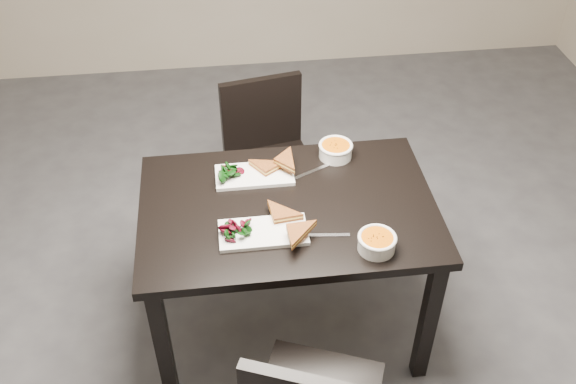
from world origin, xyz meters
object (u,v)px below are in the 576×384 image
object	(u,v)px
table	(288,223)
plate_far	(254,175)
chair_far	(268,151)
soup_bowl_far	(336,150)
soup_bowl_near	(377,242)
plate_near	(263,232)

from	to	relation	value
table	plate_far	world-z (taller)	plate_far
chair_far	soup_bowl_far	bearing A→B (deg)	-69.58
table	plate_far	bearing A→B (deg)	120.57
chair_far	soup_bowl_far	size ratio (longest dim) A/B	5.64
chair_far	plate_far	bearing A→B (deg)	-112.15
plate_far	soup_bowl_near	bearing A→B (deg)	-49.54
chair_far	soup_bowl_near	bearing A→B (deg)	-83.81
table	plate_near	xyz separation A→B (m)	(-0.12, -0.15, 0.11)
plate_near	soup_bowl_far	xyz separation A→B (m)	(0.36, 0.45, 0.03)
table	plate_far	distance (m)	0.26
soup_bowl_far	soup_bowl_near	bearing A→B (deg)	-85.22
plate_near	plate_far	distance (m)	0.36
table	chair_far	world-z (taller)	chair_far
plate_far	soup_bowl_far	size ratio (longest dim) A/B	2.19
chair_far	plate_far	size ratio (longest dim) A/B	2.58
plate_far	soup_bowl_far	xyz separation A→B (m)	(0.37, 0.10, 0.03)
chair_far	soup_bowl_far	distance (m)	0.59
chair_far	soup_bowl_far	world-z (taller)	chair_far
soup_bowl_far	plate_far	bearing A→B (deg)	-165.12
table	plate_near	world-z (taller)	plate_near
table	soup_bowl_far	world-z (taller)	soup_bowl_far
table	plate_near	size ratio (longest dim) A/B	3.53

